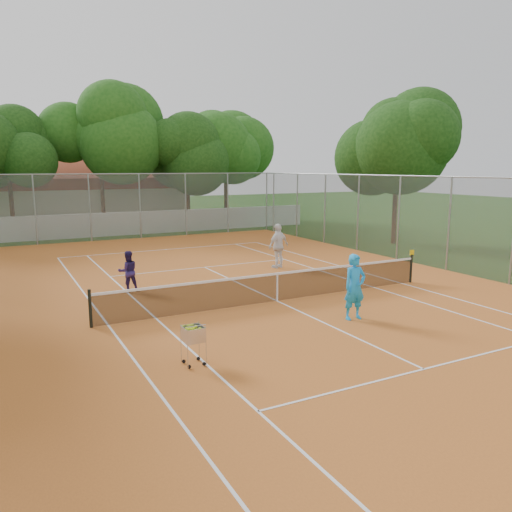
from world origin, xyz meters
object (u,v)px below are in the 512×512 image
tennis_net (277,287)px  player_near (355,287)px  player_far_left (128,271)px  clubhouse (77,195)px  ball_hopper (193,344)px  player_far_right (278,246)px

tennis_net → player_near: 2.95m
tennis_net → player_far_left: bearing=137.9°
clubhouse → player_near: 31.91m
clubhouse → player_near: clubhouse is taller
player_far_left → clubhouse: bearing=-94.5°
player_near → ball_hopper: size_ratio=1.97×
ball_hopper → tennis_net: bearing=25.7°
player_far_left → player_far_right: (6.87, 1.18, 0.25)m
player_near → player_far_right: bearing=79.1°
player_near → player_far_right: (1.86, 7.55, 0.02)m
player_far_right → ball_hopper: 11.26m
player_near → clubhouse: bearing=98.3°
clubhouse → player_far_right: size_ratio=8.39×
player_near → player_far_left: bearing=131.1°
tennis_net → clubhouse: size_ratio=0.72×
ball_hopper → player_far_right: bearing=34.7°
player_near → ball_hopper: 5.48m
clubhouse → ball_hopper: size_ratio=16.83×
tennis_net → clubhouse: 29.12m
ball_hopper → clubhouse: bearing=70.5°
tennis_net → clubhouse: clubhouse is taller
player_near → player_far_left: size_ratio=1.32×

